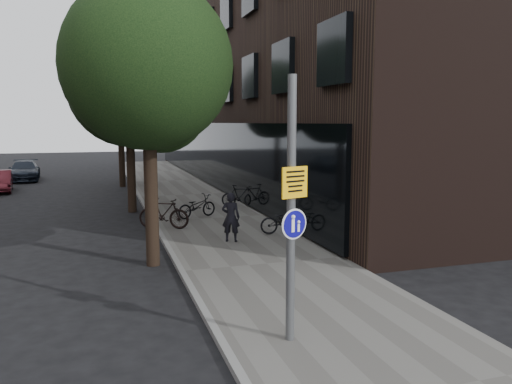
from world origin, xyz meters
name	(u,v)px	position (x,y,z in m)	size (l,w,h in m)	color
ground	(308,315)	(0.00, 0.00, 0.00)	(120.00, 120.00, 0.00)	black
sidewalk	(212,219)	(0.25, 10.00, 0.06)	(4.50, 60.00, 0.12)	#5B5954
curb_edge	(154,223)	(-2.00, 10.00, 0.07)	(0.15, 60.00, 0.13)	slate
building_right_dark_brick	(296,41)	(8.50, 22.00, 9.00)	(12.00, 40.00, 18.00)	black
street_tree_near	(150,73)	(-2.53, 4.64, 5.11)	(4.40, 4.40, 7.50)	black
street_tree_mid	(130,92)	(-2.53, 13.14, 5.11)	(5.00, 5.00, 7.80)	black
street_tree_far	(121,101)	(-2.53, 22.14, 5.11)	(5.00, 5.00, 7.80)	black
signpost	(291,210)	(-0.87, -1.20, 2.38)	(0.50, 0.19, 4.48)	#595B5E
pedestrian	(231,217)	(-0.03, 6.02, 0.90)	(0.57, 0.37, 1.56)	black
parked_bike_facade_near	(286,221)	(2.00, 6.53, 0.57)	(0.60, 1.71, 0.90)	black
parked_bike_facade_far	(240,196)	(2.00, 12.20, 0.61)	(0.46, 1.63, 0.98)	black
parked_bike_curb_near	(197,206)	(-0.30, 10.28, 0.57)	(0.60, 1.72, 0.90)	black
parked_bike_curb_far	(164,213)	(-1.80, 8.60, 0.67)	(0.52, 1.83, 1.10)	black
parked_car_far	(24,171)	(-8.67, 27.30, 0.65)	(1.83, 4.50, 1.31)	black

